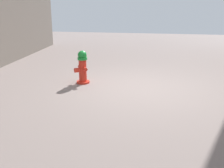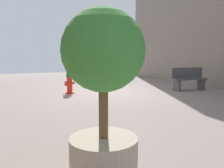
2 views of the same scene
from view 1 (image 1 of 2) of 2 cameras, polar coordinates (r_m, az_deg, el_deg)
The scene contains 2 objects.
ground_plane at distance 7.16m, azimuth 5.74°, elevation -0.89°, with size 23.40×23.40×0.00m, color gray.
fire_hydrant at distance 7.51m, azimuth -6.09°, elevation 3.49°, with size 0.40×0.39×0.89m.
Camera 1 is at (-0.38, 6.80, 2.21)m, focal length 44.58 mm.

